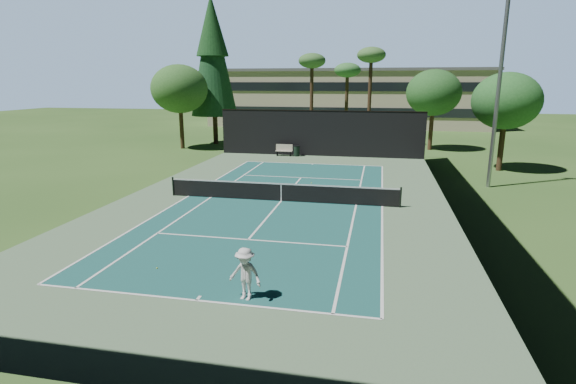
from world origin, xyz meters
name	(u,v)px	position (x,y,z in m)	size (l,w,h in m)	color
ground	(281,201)	(0.00, 0.00, 0.00)	(160.00, 160.00, 0.00)	#315821
apron_slab	(281,201)	(0.00, 0.00, 0.01)	(18.00, 32.00, 0.01)	#577954
court_surface	(281,201)	(0.00, 0.00, 0.01)	(10.97, 23.77, 0.01)	#1A5550
court_lines	(281,201)	(0.00, 0.00, 0.02)	(11.07, 23.87, 0.01)	white
tennis_net	(281,192)	(0.00, 0.00, 0.56)	(12.90, 0.10, 1.10)	black
fence	(281,165)	(0.00, 0.06, 2.01)	(18.04, 32.05, 4.03)	black
player	(245,274)	(1.42, -11.47, 0.82)	(1.06, 0.61, 1.65)	silver
tennis_ball_a	(157,268)	(-2.31, -9.92, 0.03)	(0.06, 0.06, 0.06)	#B8D731
tennis_ball_b	(238,193)	(-2.87, 1.14, 0.04)	(0.08, 0.08, 0.08)	#DFF136
tennis_ball_c	(311,183)	(0.97, 4.77, 0.04)	(0.08, 0.08, 0.08)	#CBDD32
tennis_ball_d	(218,187)	(-4.62, 2.52, 0.04)	(0.07, 0.07, 0.07)	#CAEF36
park_bench	(284,150)	(-3.13, 15.46, 0.55)	(1.50, 0.45, 1.02)	#BBAF9B
trash_bin	(297,151)	(-1.99, 15.45, 0.48)	(0.56, 0.56, 0.95)	black
pine_tree	(212,51)	(-12.00, 22.00, 9.55)	(4.80, 4.80, 15.00)	#412D1C
palm_a	(312,64)	(-2.00, 24.00, 8.19)	(2.80, 2.80, 9.32)	#412C1C
palm_b	(347,73)	(1.50, 26.00, 7.36)	(2.80, 2.80, 8.42)	#3F2E1B
palm_c	(371,59)	(4.00, 23.00, 8.60)	(2.80, 2.80, 9.77)	#3F2A1B
decid_tree_a	(434,93)	(10.00, 22.00, 5.42)	(5.12, 5.12, 7.62)	#4E3221
decid_tree_b	(506,101)	(14.00, 12.00, 5.08)	(4.80, 4.80, 7.14)	#46301E
decid_tree_c	(179,89)	(-14.00, 18.00, 5.76)	(5.44, 5.44, 8.09)	#49341F
campus_building	(347,97)	(0.00, 45.98, 4.21)	(40.50, 12.50, 8.30)	#BBAC91
light_pole	(499,81)	(12.00, 6.00, 6.46)	(0.90, 0.25, 12.22)	#92949A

